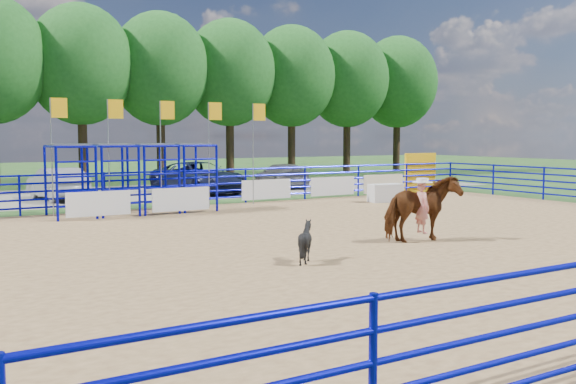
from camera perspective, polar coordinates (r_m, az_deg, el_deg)
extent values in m
plane|color=#305622|center=(17.39, 2.49, -4.48)|extent=(120.00, 120.00, 0.00)
cube|color=#9F7C4F|center=(17.39, 2.50, -4.44)|extent=(30.00, 20.00, 0.02)
cube|color=gray|center=(32.83, -14.07, -0.14)|extent=(40.00, 10.00, 0.01)
cube|color=silver|center=(28.04, 8.66, -0.08)|extent=(1.53, 0.89, 0.77)
imported|color=#5B2E12|center=(17.61, 11.82, -1.46)|extent=(2.18, 1.11, 1.78)
imported|color=red|center=(17.54, 11.86, 0.93)|extent=(0.37, 0.53, 1.40)
cylinder|color=white|center=(17.51, 11.90, 3.30)|extent=(0.54, 0.54, 0.12)
imported|color=black|center=(14.51, 1.57, -4.42)|extent=(0.94, 0.85, 0.93)
imported|color=gray|center=(30.48, -19.81, 0.70)|extent=(2.07, 4.53, 1.44)
imported|color=#141933|center=(32.19, -7.92, 1.27)|extent=(3.80, 6.10, 1.57)
imported|color=#4F4F52|center=(35.85, -0.57, 1.49)|extent=(2.38, 4.72, 1.31)
cube|color=white|center=(22.91, -16.48, -1.00)|extent=(2.20, 0.04, 0.85)
cube|color=white|center=(23.83, -9.48, -0.64)|extent=(2.20, 0.04, 0.85)
cube|color=white|center=(27.85, -1.92, 0.24)|extent=(2.40, 0.04, 0.85)
cube|color=white|center=(29.69, 4.00, 0.52)|extent=(2.40, 0.04, 0.85)
cube|color=beige|center=(31.50, 8.48, 0.74)|extent=(2.40, 0.04, 0.90)
cube|color=#EDAD0C|center=(33.22, 11.67, 1.68)|extent=(2.00, 0.12, 2.00)
cylinder|color=#3F2B19|center=(41.41, -17.77, 4.12)|extent=(0.56, 0.56, 4.80)
ellipsoid|color=#1A4F19|center=(41.67, -17.96, 11.23)|extent=(6.40, 6.40, 7.36)
cylinder|color=#3F2B19|center=(42.83, -11.23, 4.29)|extent=(0.56, 0.56, 4.80)
ellipsoid|color=#1A4F19|center=(43.08, -11.35, 11.17)|extent=(6.40, 6.40, 7.36)
cylinder|color=#3F2B19|center=(44.76, -5.18, 4.39)|extent=(0.56, 0.56, 4.80)
ellipsoid|color=#1A4F19|center=(45.00, -5.23, 10.97)|extent=(6.40, 6.40, 7.36)
cylinder|color=#3F2B19|center=(47.15, 0.32, 4.44)|extent=(0.56, 0.56, 4.80)
ellipsoid|color=#1A4F19|center=(47.38, 0.32, 10.69)|extent=(6.40, 6.40, 7.36)
cylinder|color=#3F2B19|center=(49.93, 5.25, 4.45)|extent=(0.56, 0.56, 4.80)
ellipsoid|color=#1A4F19|center=(50.14, 5.29, 10.36)|extent=(6.40, 6.40, 7.36)
cylinder|color=#3F2B19|center=(53.03, 9.63, 4.43)|extent=(0.56, 0.56, 4.80)
ellipsoid|color=#1A4F19|center=(53.24, 9.71, 9.99)|extent=(6.40, 6.40, 7.36)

